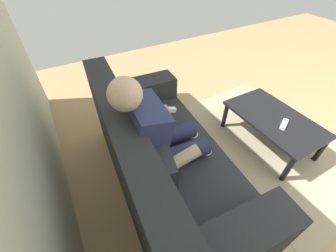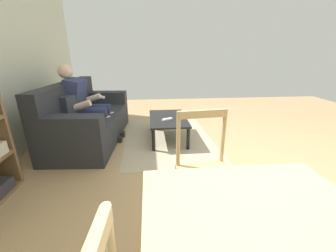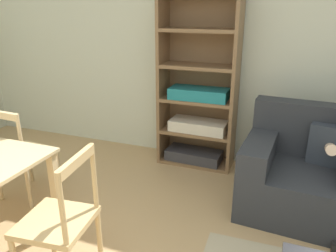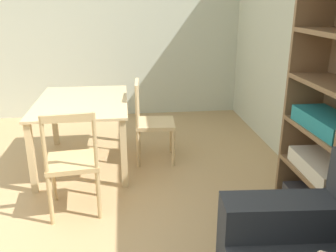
{
  "view_description": "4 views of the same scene",
  "coord_description": "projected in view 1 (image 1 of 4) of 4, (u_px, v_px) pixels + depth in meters",
  "views": [
    {
      "loc": [
        0.34,
        2.48,
        1.79
      ],
      "look_at": [
        1.35,
        1.92,
        0.72
      ],
      "focal_mm": 22.84,
      "sensor_mm": 36.0,
      "label": 1
    },
    {
      "loc": [
        -1.87,
        1.0,
        1.33
      ],
      "look_at": [
        1.28,
        0.7,
        0.22
      ],
      "focal_mm": 22.08,
      "sensor_mm": 36.0,
      "label": 2
    },
    {
      "loc": [
        0.71,
        -0.81,
        1.72
      ],
      "look_at": [
        -0.08,
        1.31,
        0.9
      ],
      "focal_mm": 34.92,
      "sensor_mm": 36.0,
      "label": 3
    },
    {
      "loc": [
        2.3,
        1.02,
        1.74
      ],
      "look_at": [
        -0.08,
        1.31,
        0.9
      ],
      "focal_mm": 39.26,
      "sensor_mm": 36.0,
      "label": 4
    }
  ],
  "objects": [
    {
      "name": "tv_remote",
      "position": [
        284.0,
        124.0,
        2.11
      ],
      "size": [
        0.12,
        0.17,
        0.02
      ],
      "primitive_type": "cube",
      "rotation": [
        0.0,
        0.0,
        0.45
      ],
      "color": "white",
      "rests_on": "coffee_table"
    },
    {
      "name": "coffee_table",
      "position": [
        274.0,
        121.0,
        2.24
      ],
      "size": [
        0.96,
        0.58,
        0.36
      ],
      "color": "black",
      "rests_on": "ground_plane"
    },
    {
      "name": "area_rug",
      "position": [
        265.0,
        141.0,
        2.45
      ],
      "size": [
        2.04,
        1.45,
        0.01
      ],
      "primitive_type": "cube",
      "rotation": [
        0.0,
        0.0,
        0.03
      ],
      "color": "tan",
      "rests_on": "ground_plane"
    },
    {
      "name": "couch",
      "position": [
        161.0,
        162.0,
        1.81
      ],
      "size": [
        1.92,
        0.99,
        0.92
      ],
      "color": "#282B30",
      "rests_on": "ground_plane"
    },
    {
      "name": "person_lounging",
      "position": [
        160.0,
        140.0,
        1.63
      ],
      "size": [
        0.61,
        0.88,
        1.19
      ],
      "color": "navy",
      "rests_on": "ground_plane"
    }
  ]
}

